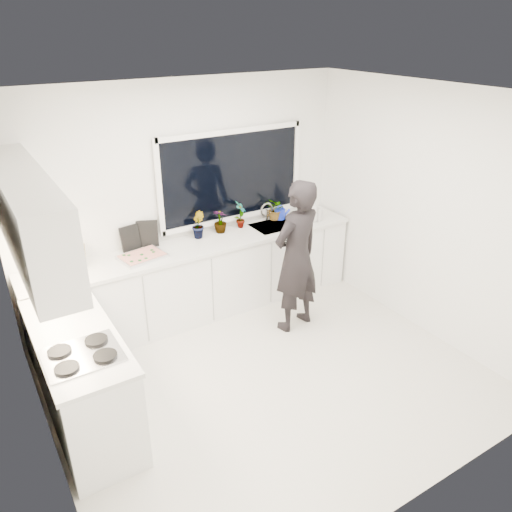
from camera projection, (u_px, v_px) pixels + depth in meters
floor at (268, 378)px, 4.99m from camera, size 4.00×3.50×0.02m
wall_back at (186, 200)px, 5.76m from camera, size 4.00×0.02×2.70m
wall_left at (26, 320)px, 3.45m from camera, size 0.02×3.50×2.70m
wall_right at (425, 213)px, 5.37m from camera, size 0.02×3.50×2.70m
ceiling at (271, 95)px, 3.83m from camera, size 4.00×3.50×0.02m
window at (232, 176)px, 5.93m from camera, size 1.80×0.02×1.00m
base_cabinets_back at (201, 280)px, 5.91m from camera, size 3.92×0.58×0.88m
base_cabinets_left at (83, 380)px, 4.27m from camera, size 0.58×1.60×0.88m
countertop_back at (200, 245)px, 5.70m from camera, size 3.94×0.62×0.04m
countertop_left at (74, 335)px, 4.07m from camera, size 0.62×1.60×0.04m
upper_cabinets at (28, 216)px, 3.88m from camera, size 0.34×2.10×0.70m
sink at (275, 229)px, 6.23m from camera, size 0.58×0.42×0.14m
faucet at (267, 212)px, 6.31m from camera, size 0.03×0.03×0.22m
stovetop at (82, 354)px, 3.78m from camera, size 0.56×0.48×0.03m
person at (296, 257)px, 5.47m from camera, size 0.71×0.54×1.75m
pizza_tray at (142, 257)px, 5.34m from camera, size 0.52×0.43×0.03m
pizza at (142, 255)px, 5.34m from camera, size 0.48×0.38×0.01m
watering_can at (280, 214)px, 6.38m from camera, size 0.18×0.18×0.13m
paper_towel_roll at (56, 261)px, 4.99m from camera, size 0.11×0.11×0.26m
knife_block at (78, 256)px, 5.14m from camera, size 0.16×0.14×0.22m
utensil_crock at (73, 297)px, 4.43m from camera, size 0.14×0.14×0.16m
picture_frame_large at (130, 238)px, 5.49m from camera, size 0.22×0.06×0.28m
picture_frame_small at (147, 233)px, 5.57m from camera, size 0.24×0.12×0.30m
herb_plants at (244, 215)px, 6.10m from camera, size 1.32×0.29×0.34m
soap_bottles at (315, 211)px, 6.27m from camera, size 0.21×0.13×0.30m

